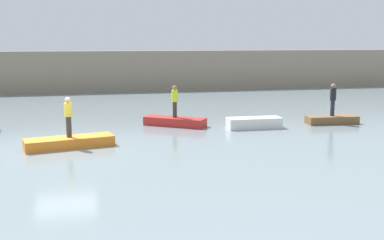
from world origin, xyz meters
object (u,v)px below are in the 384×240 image
Objects in this scene: rowboat_red at (175,122)px; person_yellow_shirt at (68,115)px; person_dark_shirt at (333,98)px; rowboat_white at (254,123)px; rowboat_orange at (70,142)px; person_hiviz_shirt at (175,100)px; rowboat_brown at (332,120)px.

person_yellow_shirt reaches higher than rowboat_red.
person_dark_shirt is (8.39, -1.19, 1.18)m from rowboat_red.
rowboat_white reaches higher than rowboat_red.
rowboat_orange is 9.40m from rowboat_white.
person_hiviz_shirt reaches higher than person_yellow_shirt.
rowboat_orange is 6.58m from rowboat_red.
rowboat_orange is 13.95m from person_dark_shirt.
person_dark_shirt reaches higher than rowboat_red.
person_yellow_shirt reaches higher than rowboat_orange.
rowboat_red is 6.68m from person_yellow_shirt.
rowboat_brown is at bearing 5.07° from rowboat_white.
person_dark_shirt reaches higher than rowboat_orange.
person_yellow_shirt is (-5.23, -3.98, 1.15)m from rowboat_red.
person_yellow_shirt is (-9.07, -2.47, 1.11)m from rowboat_white.
rowboat_red is 8.55m from person_dark_shirt.
rowboat_red is 4.13m from rowboat_white.
person_dark_shirt is (13.62, 2.80, 1.19)m from rowboat_orange.
person_yellow_shirt is (-5.23, -3.98, -0.01)m from person_hiviz_shirt.
rowboat_brown is 1.63× the size of person_hiviz_shirt.
rowboat_orange is at bearing -168.40° from person_dark_shirt.
rowboat_white is at bearing 13.08° from rowboat_red.
person_dark_shirt is at bearing 4.09° from rowboat_brown.
person_dark_shirt reaches higher than rowboat_brown.
person_dark_shirt is (13.62, 2.80, 0.03)m from person_yellow_shirt.
person_yellow_shirt is at bearing -26.42° from rowboat_orange.
rowboat_red is at bearing 171.95° from person_dark_shirt.
rowboat_orange is 1.11× the size of rowboat_red.
person_hiviz_shirt is at bearing 171.95° from person_dark_shirt.
person_hiviz_shirt is at bearing 0.00° from rowboat_red.
person_dark_shirt is at bearing 26.53° from rowboat_red.
person_dark_shirt is (4.55, 0.33, 1.13)m from rowboat_white.
rowboat_orange reaches higher than rowboat_brown.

